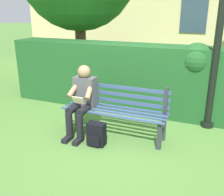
# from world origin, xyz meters

# --- Properties ---
(ground) EXTENTS (60.00, 60.00, 0.00)m
(ground) POSITION_xyz_m (0.00, 0.00, 0.00)
(ground) COLOR #517F38
(park_bench) EXTENTS (1.81, 0.48, 0.92)m
(park_bench) POSITION_xyz_m (0.00, -0.07, 0.47)
(park_bench) COLOR #2D3338
(park_bench) RESTS_ON ground
(person_seated) EXTENTS (0.44, 0.73, 1.20)m
(person_seated) POSITION_xyz_m (0.55, 0.10, 0.65)
(person_seated) COLOR #4C4C51
(person_seated) RESTS_ON ground
(hedge_backdrop) EXTENTS (5.09, 0.77, 1.52)m
(hedge_backdrop) POSITION_xyz_m (0.34, -1.35, 0.74)
(hedge_backdrop) COLOR #1E5123
(hedge_backdrop) RESTS_ON ground
(backpack) EXTENTS (0.29, 0.24, 0.38)m
(backpack) POSITION_xyz_m (0.14, 0.42, 0.19)
(backpack) COLOR black
(backpack) RESTS_ON ground
(lamp_post) EXTENTS (0.28, 0.28, 3.31)m
(lamp_post) POSITION_xyz_m (-1.48, -1.01, 1.90)
(lamp_post) COLOR black
(lamp_post) RESTS_ON ground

